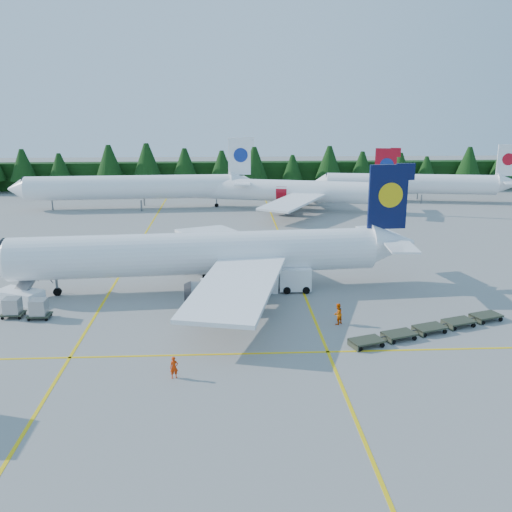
{
  "coord_description": "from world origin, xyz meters",
  "views": [
    {
      "loc": [
        -1.79,
        -46.88,
        18.98
      ],
      "look_at": [
        1.19,
        10.24,
        3.5
      ],
      "focal_mm": 40.0,
      "sensor_mm": 36.0,
      "label": 1
    }
  ],
  "objects_px": {
    "airstairs": "(22,292)",
    "service_truck": "(286,280)",
    "airliner_red": "(279,191)",
    "airliner_navy": "(189,255)"
  },
  "relations": [
    {
      "from": "airliner_navy",
      "to": "airliner_red",
      "type": "relative_size",
      "value": 1.15
    },
    {
      "from": "airliner_red",
      "to": "service_truck",
      "type": "bearing_deg",
      "value": -79.79
    },
    {
      "from": "service_truck",
      "to": "airstairs",
      "type": "bearing_deg",
      "value": -174.98
    },
    {
      "from": "airliner_red",
      "to": "airstairs",
      "type": "xyz_separation_m",
      "value": [
        -29.9,
        -48.07,
        -2.54
      ]
    },
    {
      "from": "airstairs",
      "to": "airliner_navy",
      "type": "bearing_deg",
      "value": 33.34
    },
    {
      "from": "airliner_navy",
      "to": "airstairs",
      "type": "relative_size",
      "value": 6.45
    },
    {
      "from": "airliner_navy",
      "to": "service_truck",
      "type": "xyz_separation_m",
      "value": [
        9.96,
        -0.81,
        -2.59
      ]
    },
    {
      "from": "airliner_navy",
      "to": "service_truck",
      "type": "relative_size",
      "value": 8.34
    },
    {
      "from": "airstairs",
      "to": "service_truck",
      "type": "bearing_deg",
      "value": 28.44
    },
    {
      "from": "airliner_red",
      "to": "airstairs",
      "type": "bearing_deg",
      "value": -107.25
    }
  ]
}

